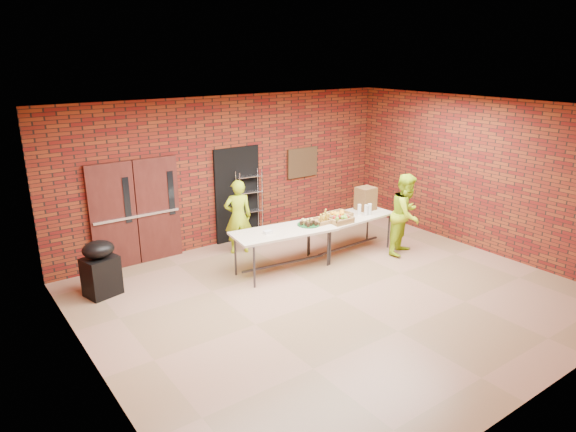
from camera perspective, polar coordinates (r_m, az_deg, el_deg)
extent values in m
cube|color=olive|center=(9.07, 5.32, -8.99)|extent=(8.00, 7.00, 0.04)
cube|color=silver|center=(8.15, 5.98, 11.81)|extent=(8.00, 7.00, 0.04)
cube|color=maroon|center=(11.25, -6.32, 5.08)|extent=(8.00, 0.04, 3.20)
cube|color=maroon|center=(6.45, 26.88, -6.64)|extent=(8.00, 0.04, 3.20)
cube|color=maroon|center=(6.67, -21.43, -5.12)|extent=(0.04, 7.00, 3.20)
cube|color=maroon|center=(11.46, 20.95, 4.23)|extent=(0.04, 7.00, 3.20)
cube|color=#491B15|center=(10.32, -18.85, -0.12)|extent=(0.88, 0.08, 2.10)
cube|color=#491B15|center=(10.59, -14.23, 0.75)|extent=(0.88, 0.08, 2.10)
cube|color=black|center=(10.27, -17.45, 1.68)|extent=(0.12, 0.02, 0.90)
cube|color=black|center=(10.57, -12.85, 2.51)|extent=(0.12, 0.02, 0.90)
cube|color=#B6B6BD|center=(10.41, -16.37, -0.02)|extent=(1.70, 0.04, 0.05)
cube|color=black|center=(11.38, -5.64, 2.39)|extent=(1.10, 0.06, 2.10)
cube|color=#442E1B|center=(12.23, 1.63, 5.97)|extent=(0.85, 0.04, 0.70)
cube|color=#C4B395|center=(9.77, -0.47, -1.70)|extent=(2.08, 1.08, 0.04)
cube|color=#333237|center=(10.01, -0.46, -5.29)|extent=(1.76, 0.28, 0.03)
cylinder|color=#333237|center=(9.73, -5.87, -4.46)|extent=(0.04, 0.04, 0.77)
cylinder|color=#333237|center=(10.66, 2.38, -2.36)|extent=(0.04, 0.04, 0.77)
cylinder|color=#333237|center=(9.20, -3.77, -5.74)|extent=(0.04, 0.04, 0.77)
cylinder|color=#333237|center=(10.18, 4.69, -3.40)|extent=(0.04, 0.04, 0.77)
cube|color=#C4B395|center=(10.76, 6.89, -0.13)|extent=(1.94, 0.87, 0.04)
cube|color=#333237|center=(10.98, 6.77, -3.31)|extent=(1.70, 0.11, 0.03)
cylinder|color=#333237|center=(10.60, 2.24, -2.56)|extent=(0.04, 0.04, 0.74)
cylinder|color=#333237|center=(11.67, 8.84, -0.83)|extent=(0.04, 0.04, 0.74)
cylinder|color=#333237|center=(10.14, 4.47, -3.57)|extent=(0.04, 0.04, 0.74)
cylinder|color=#333237|center=(11.25, 11.11, -1.66)|extent=(0.04, 0.04, 0.74)
cube|color=olive|center=(10.23, 3.92, -0.68)|extent=(0.44, 0.34, 0.07)
cube|color=olive|center=(10.58, 5.58, -0.07)|extent=(0.50, 0.39, 0.08)
cube|color=olive|center=(10.32, 5.76, -0.54)|extent=(0.47, 0.37, 0.07)
cylinder|color=#144E21|center=(10.05, 2.31, -0.96)|extent=(0.45, 0.45, 0.02)
cube|color=silver|center=(9.58, -2.25, -1.80)|extent=(0.16, 0.11, 0.05)
cube|color=brown|center=(11.20, 8.63, 1.94)|extent=(0.38, 0.34, 0.50)
cylinder|color=silver|center=(10.82, 8.67, 0.64)|extent=(0.08, 0.08, 0.23)
cylinder|color=silver|center=(10.87, 9.06, 0.73)|extent=(0.08, 0.08, 0.24)
cylinder|color=silver|center=(10.86, 7.93, 0.72)|extent=(0.07, 0.07, 0.22)
cube|color=black|center=(9.51, -20.02, -6.30)|extent=(0.64, 0.57, 0.70)
ellipsoid|color=black|center=(9.32, -20.34, -3.50)|extent=(0.64, 0.58, 0.30)
imported|color=#A5CC16|center=(10.70, -5.58, -0.08)|extent=(0.67, 0.55, 1.57)
imported|color=#A5CC16|center=(10.89, 12.99, 0.20)|extent=(1.00, 0.89, 1.70)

